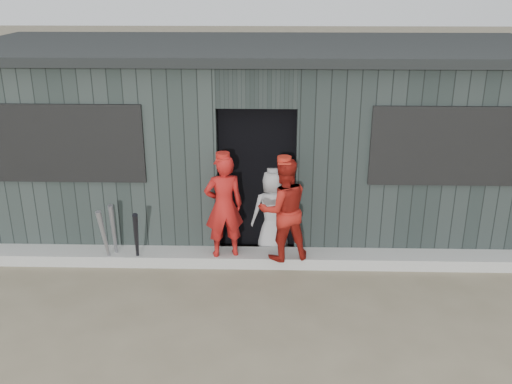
{
  "coord_description": "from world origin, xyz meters",
  "views": [
    {
      "loc": [
        0.18,
        -4.8,
        3.5
      ],
      "look_at": [
        0.0,
        1.8,
        1.0
      ],
      "focal_mm": 40.0,
      "sensor_mm": 36.0,
      "label": 1
    }
  ],
  "objects_px": {
    "player_red_left": "(224,206)",
    "bat_mid": "(114,234)",
    "dugout": "(259,134)",
    "player_grey_back": "(273,211)",
    "bat_left": "(105,239)",
    "bat_right": "(137,240)",
    "player_red_right": "(283,210)"
  },
  "relations": [
    {
      "from": "bat_right",
      "to": "player_grey_back",
      "type": "distance_m",
      "value": 1.8
    },
    {
      "from": "player_red_left",
      "to": "bat_mid",
      "type": "bearing_deg",
      "value": -13.8
    },
    {
      "from": "bat_right",
      "to": "player_grey_back",
      "type": "bearing_deg",
      "value": 18.66
    },
    {
      "from": "bat_left",
      "to": "bat_mid",
      "type": "distance_m",
      "value": 0.15
    },
    {
      "from": "player_red_right",
      "to": "bat_mid",
      "type": "bearing_deg",
      "value": -16.25
    },
    {
      "from": "bat_left",
      "to": "player_red_right",
      "type": "height_order",
      "value": "player_red_right"
    },
    {
      "from": "bat_mid",
      "to": "player_red_right",
      "type": "height_order",
      "value": "player_red_right"
    },
    {
      "from": "player_grey_back",
      "to": "dugout",
      "type": "distance_m",
      "value": 1.51
    },
    {
      "from": "bat_mid",
      "to": "player_red_right",
      "type": "xyz_separation_m",
      "value": [
        2.15,
        -0.04,
        0.38
      ]
    },
    {
      "from": "bat_right",
      "to": "player_red_right",
      "type": "distance_m",
      "value": 1.88
    },
    {
      "from": "player_red_left",
      "to": "player_grey_back",
      "type": "relative_size",
      "value": 1.14
    },
    {
      "from": "bat_right",
      "to": "player_red_left",
      "type": "height_order",
      "value": "player_red_left"
    },
    {
      "from": "bat_right",
      "to": "player_red_right",
      "type": "height_order",
      "value": "player_red_right"
    },
    {
      "from": "bat_mid",
      "to": "player_grey_back",
      "type": "distance_m",
      "value": 2.07
    },
    {
      "from": "bat_mid",
      "to": "bat_right",
      "type": "height_order",
      "value": "bat_mid"
    },
    {
      "from": "bat_left",
      "to": "dugout",
      "type": "bearing_deg",
      "value": 44.58
    },
    {
      "from": "player_red_left",
      "to": "dugout",
      "type": "height_order",
      "value": "dugout"
    },
    {
      "from": "player_red_left",
      "to": "player_red_right",
      "type": "relative_size",
      "value": 1.02
    },
    {
      "from": "bat_left",
      "to": "dugout",
      "type": "height_order",
      "value": "dugout"
    },
    {
      "from": "bat_mid",
      "to": "player_red_left",
      "type": "bearing_deg",
      "value": 0.72
    },
    {
      "from": "bat_left",
      "to": "player_grey_back",
      "type": "xyz_separation_m",
      "value": [
        2.11,
        0.55,
        0.17
      ]
    },
    {
      "from": "bat_mid",
      "to": "dugout",
      "type": "bearing_deg",
      "value": 44.19
    },
    {
      "from": "player_grey_back",
      "to": "dugout",
      "type": "height_order",
      "value": "dugout"
    },
    {
      "from": "player_red_right",
      "to": "bat_left",
      "type": "bearing_deg",
      "value": -13.31
    },
    {
      "from": "bat_mid",
      "to": "player_red_right",
      "type": "relative_size",
      "value": 0.65
    },
    {
      "from": "bat_right",
      "to": "player_red_left",
      "type": "distance_m",
      "value": 1.17
    },
    {
      "from": "player_grey_back",
      "to": "player_red_right",
      "type": "bearing_deg",
      "value": 86.62
    },
    {
      "from": "player_red_left",
      "to": "player_grey_back",
      "type": "height_order",
      "value": "player_red_left"
    },
    {
      "from": "bat_left",
      "to": "player_red_left",
      "type": "distance_m",
      "value": 1.56
    },
    {
      "from": "bat_mid",
      "to": "dugout",
      "type": "distance_m",
      "value": 2.67
    },
    {
      "from": "bat_mid",
      "to": "bat_right",
      "type": "distance_m",
      "value": 0.35
    },
    {
      "from": "bat_left",
      "to": "player_grey_back",
      "type": "relative_size",
      "value": 0.71
    }
  ]
}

